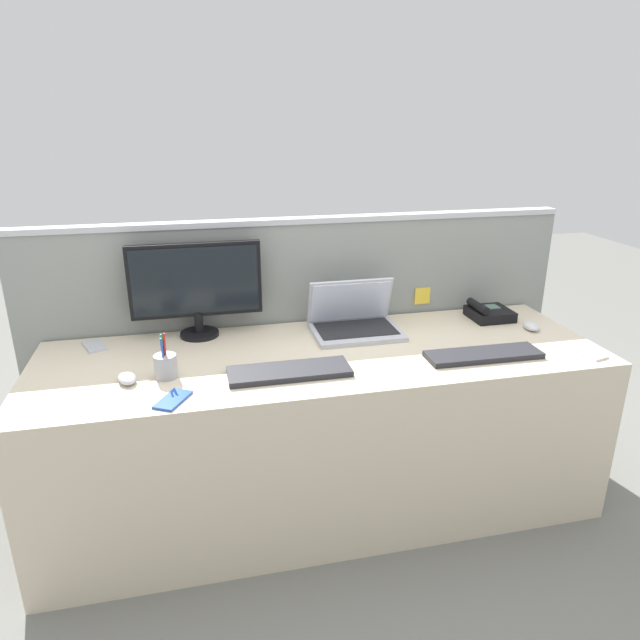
{
  "coord_description": "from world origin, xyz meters",
  "views": [
    {
      "loc": [
        -0.47,
        -2.02,
        1.59
      ],
      "look_at": [
        0.0,
        0.05,
        0.82
      ],
      "focal_mm": 31.97,
      "sensor_mm": 36.0,
      "label": 1
    }
  ],
  "objects_px": {
    "computer_mouse_right_hand": "(127,378)",
    "desktop_monitor": "(196,284)",
    "laptop": "(354,320)",
    "keyboard_spare": "(289,372)",
    "keyboard_main": "(483,355)",
    "desk_phone": "(488,313)",
    "computer_mouse_left_hand": "(531,326)",
    "cell_phone_blue_case": "(173,400)",
    "pen_cup": "(166,366)",
    "cell_phone_white_slab": "(589,353)",
    "cell_phone_silver_slab": "(94,346)"
  },
  "relations": [
    {
      "from": "computer_mouse_right_hand",
      "to": "pen_cup",
      "type": "xyz_separation_m",
      "value": [
        0.13,
        0.01,
        0.03
      ]
    },
    {
      "from": "computer_mouse_right_hand",
      "to": "cell_phone_white_slab",
      "type": "bearing_deg",
      "value": -20.17
    },
    {
      "from": "computer_mouse_right_hand",
      "to": "desktop_monitor",
      "type": "bearing_deg",
      "value": 42.14
    },
    {
      "from": "laptop",
      "to": "computer_mouse_right_hand",
      "type": "relative_size",
      "value": 3.73
    },
    {
      "from": "keyboard_spare",
      "to": "computer_mouse_left_hand",
      "type": "relative_size",
      "value": 4.44
    },
    {
      "from": "desk_phone",
      "to": "cell_phone_silver_slab",
      "type": "xyz_separation_m",
      "value": [
        -1.72,
        0.04,
        -0.02
      ]
    },
    {
      "from": "desk_phone",
      "to": "keyboard_main",
      "type": "relative_size",
      "value": 0.4
    },
    {
      "from": "laptop",
      "to": "keyboard_main",
      "type": "bearing_deg",
      "value": -43.32
    },
    {
      "from": "laptop",
      "to": "computer_mouse_left_hand",
      "type": "relative_size",
      "value": 3.73
    },
    {
      "from": "cell_phone_white_slab",
      "to": "cell_phone_silver_slab",
      "type": "relative_size",
      "value": 0.92
    },
    {
      "from": "desktop_monitor",
      "to": "laptop",
      "type": "distance_m",
      "value": 0.69
    },
    {
      "from": "keyboard_main",
      "to": "cell_phone_blue_case",
      "type": "bearing_deg",
      "value": -174.31
    },
    {
      "from": "desktop_monitor",
      "to": "cell_phone_white_slab",
      "type": "xyz_separation_m",
      "value": [
        1.49,
        -0.56,
        -0.22
      ]
    },
    {
      "from": "computer_mouse_left_hand",
      "to": "cell_phone_white_slab",
      "type": "bearing_deg",
      "value": -69.58
    },
    {
      "from": "cell_phone_silver_slab",
      "to": "pen_cup",
      "type": "bearing_deg",
      "value": -72.07
    },
    {
      "from": "computer_mouse_left_hand",
      "to": "cell_phone_silver_slab",
      "type": "height_order",
      "value": "computer_mouse_left_hand"
    },
    {
      "from": "keyboard_main",
      "to": "cell_phone_silver_slab",
      "type": "bearing_deg",
      "value": 164.15
    },
    {
      "from": "laptop",
      "to": "computer_mouse_right_hand",
      "type": "distance_m",
      "value": 0.97
    },
    {
      "from": "laptop",
      "to": "cell_phone_blue_case",
      "type": "bearing_deg",
      "value": -147.36
    },
    {
      "from": "computer_mouse_right_hand",
      "to": "cell_phone_blue_case",
      "type": "bearing_deg",
      "value": -63.69
    },
    {
      "from": "laptop",
      "to": "keyboard_spare",
      "type": "relative_size",
      "value": 0.84
    },
    {
      "from": "desk_phone",
      "to": "cell_phone_silver_slab",
      "type": "distance_m",
      "value": 1.73
    },
    {
      "from": "laptop",
      "to": "keyboard_spare",
      "type": "xyz_separation_m",
      "value": [
        -0.35,
        -0.37,
        -0.04
      ]
    },
    {
      "from": "desktop_monitor",
      "to": "cell_phone_white_slab",
      "type": "height_order",
      "value": "desktop_monitor"
    },
    {
      "from": "desktop_monitor",
      "to": "keyboard_spare",
      "type": "height_order",
      "value": "desktop_monitor"
    },
    {
      "from": "cell_phone_white_slab",
      "to": "computer_mouse_left_hand",
      "type": "bearing_deg",
      "value": 88.65
    },
    {
      "from": "computer_mouse_right_hand",
      "to": "pen_cup",
      "type": "distance_m",
      "value": 0.14
    },
    {
      "from": "keyboard_main",
      "to": "desk_phone",
      "type": "bearing_deg",
      "value": 60.4
    },
    {
      "from": "cell_phone_silver_slab",
      "to": "desktop_monitor",
      "type": "bearing_deg",
      "value": -15.82
    },
    {
      "from": "pen_cup",
      "to": "cell_phone_silver_slab",
      "type": "height_order",
      "value": "pen_cup"
    },
    {
      "from": "desktop_monitor",
      "to": "laptop",
      "type": "bearing_deg",
      "value": -8.82
    },
    {
      "from": "desk_phone",
      "to": "keyboard_main",
      "type": "bearing_deg",
      "value": -120.48
    },
    {
      "from": "desk_phone",
      "to": "computer_mouse_left_hand",
      "type": "relative_size",
      "value": 1.81
    },
    {
      "from": "desk_phone",
      "to": "keyboard_main",
      "type": "xyz_separation_m",
      "value": [
        -0.24,
        -0.4,
        -0.02
      ]
    },
    {
      "from": "computer_mouse_right_hand",
      "to": "pen_cup",
      "type": "height_order",
      "value": "pen_cup"
    },
    {
      "from": "keyboard_main",
      "to": "pen_cup",
      "type": "relative_size",
      "value": 2.64
    },
    {
      "from": "laptop",
      "to": "pen_cup",
      "type": "distance_m",
      "value": 0.84
    },
    {
      "from": "pen_cup",
      "to": "cell_phone_blue_case",
      "type": "bearing_deg",
      "value": -82.71
    },
    {
      "from": "computer_mouse_left_hand",
      "to": "cell_phone_blue_case",
      "type": "relative_size",
      "value": 0.71
    },
    {
      "from": "desktop_monitor",
      "to": "cell_phone_silver_slab",
      "type": "xyz_separation_m",
      "value": [
        -0.42,
        -0.04,
        -0.22
      ]
    },
    {
      "from": "computer_mouse_left_hand",
      "to": "pen_cup",
      "type": "height_order",
      "value": "pen_cup"
    },
    {
      "from": "keyboard_main",
      "to": "cell_phone_blue_case",
      "type": "relative_size",
      "value": 3.23
    },
    {
      "from": "desktop_monitor",
      "to": "desk_phone",
      "type": "relative_size",
      "value": 3.0
    },
    {
      "from": "laptop",
      "to": "computer_mouse_left_hand",
      "type": "distance_m",
      "value": 0.78
    },
    {
      "from": "keyboard_spare",
      "to": "computer_mouse_left_hand",
      "type": "distance_m",
      "value": 1.13
    },
    {
      "from": "desk_phone",
      "to": "computer_mouse_left_hand",
      "type": "height_order",
      "value": "desk_phone"
    },
    {
      "from": "desktop_monitor",
      "to": "computer_mouse_right_hand",
      "type": "relative_size",
      "value": 5.43
    },
    {
      "from": "computer_mouse_left_hand",
      "to": "computer_mouse_right_hand",
      "type": "bearing_deg",
      "value": -167.23
    },
    {
      "from": "computer_mouse_left_hand",
      "to": "laptop",
      "type": "bearing_deg",
      "value": 175.94
    },
    {
      "from": "desktop_monitor",
      "to": "keyboard_main",
      "type": "distance_m",
      "value": 1.19
    }
  ]
}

